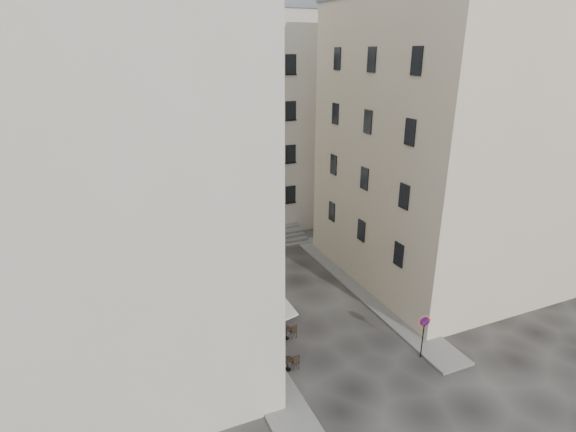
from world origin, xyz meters
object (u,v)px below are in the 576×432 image
no_parking_sign (424,329)px  bistro_table_a (287,363)px  pedestrian (259,296)px  bistro_table_b (286,332)px

no_parking_sign → bistro_table_a: (-6.76, 1.81, -1.32)m
bistro_table_a → pedestrian: bearing=83.5°
bistro_table_a → bistro_table_b: bistro_table_b is taller
no_parking_sign → bistro_table_a: size_ratio=2.11×
no_parking_sign → bistro_table_b: bearing=159.5°
no_parking_sign → bistro_table_b: (-5.81, 4.23, -1.31)m
no_parking_sign → pedestrian: size_ratio=1.58×
no_parking_sign → bistro_table_b: size_ratio=2.08×
no_parking_sign → pedestrian: bearing=143.1°
no_parking_sign → bistro_table_b: no_parking_sign is taller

